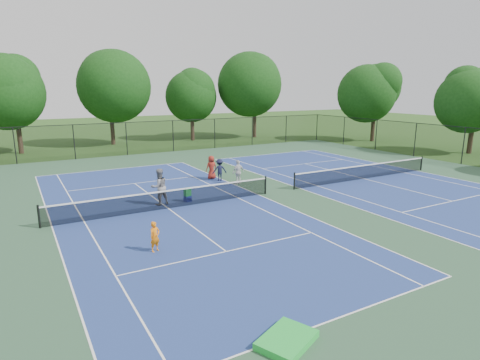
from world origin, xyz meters
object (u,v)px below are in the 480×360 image
tree_back_d (255,82)px  bystander_c (211,167)px  child_player (155,237)px  tree_back_a (14,88)px  tree_side_f (476,97)px  tree_side_e (376,90)px  bystander_a (238,172)px  tree_back_b (109,83)px  ball_crate (188,199)px  ball_hopper (187,192)px  instructor (159,187)px  bystander_b (220,170)px  tree_back_c (191,93)px

tree_back_d → bystander_c: size_ratio=6.52×
tree_back_d → child_player: 37.14m
tree_back_a → tree_side_f: 42.55m
tree_side_e → bystander_a: bearing=-155.5°
tree_back_b → bystander_a: 23.92m
ball_crate → ball_hopper: size_ratio=0.81×
tree_back_d → tree_side_f: (11.00, -21.00, -1.57)m
tree_back_b → instructor: 25.87m
bystander_b → ball_hopper: bearing=59.1°
child_player → tree_side_f: bearing=-6.6°
child_player → bystander_c: bystander_c is taller
child_player → instructor: (2.19, 5.97, 0.38)m
tree_side_e → instructor: size_ratio=4.55×
bystander_c → ball_hopper: bearing=49.7°
tree_back_b → bystander_a: tree_back_b is taller
tree_side_e → bystander_b: 27.07m
tree_side_f → child_player: tree_side_f is taller
tree_back_d → bystander_a: (-14.20, -21.04, -6.04)m
bystander_b → bystander_c: bystander_c is taller
bystander_c → tree_back_d: bearing=-130.1°
ball_hopper → instructor: bearing=173.1°
tree_back_c → ball_hopper: size_ratio=19.58×
ball_hopper → child_player: bearing=-122.5°
tree_back_d → bystander_b: bearing=-127.1°
tree_back_d → ball_hopper: (-18.62, -23.24, -6.29)m
tree_side_e → bystander_c: tree_side_e is taller
tree_back_c → bystander_b: bearing=-108.3°
tree_side_e → bystander_c: size_ratio=5.58×
tree_side_e → tree_side_f: tree_side_e is taller
tree_back_a → ball_crate: (7.38, -23.24, -5.88)m
tree_back_b → instructor: bearing=-97.1°
bystander_c → bystander_a: bearing=108.7°
tree_back_a → tree_side_e: bearing=-15.5°
tree_back_a → child_player: tree_back_a is taller
tree_back_d → tree_side_e: (10.00, -10.00, -1.02)m
tree_back_c → tree_back_d: bearing=-7.1°
tree_back_a → tree_side_f: (37.00, -21.00, -0.79)m
child_player → ball_crate: bearing=37.3°
tree_back_c → tree_side_f: size_ratio=1.03×
tree_side_e → tree_back_b: bearing=156.0°
ball_crate → ball_hopper: 0.38m
tree_back_a → child_player: size_ratio=7.74×
tree_back_a → instructor: size_ratio=4.69×
tree_back_d → child_player: (-22.31, -29.02, -6.23)m
child_player → tree_back_b: bearing=60.2°
tree_side_e → bystander_b: tree_side_e is taller
tree_back_d → instructor: (-20.13, -23.06, -5.85)m
ball_hopper → tree_back_a: bearing=107.6°
tree_back_d → bystander_b: (-14.81, -19.58, -6.09)m
tree_side_f → bystander_c: (-26.03, 2.22, -4.46)m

